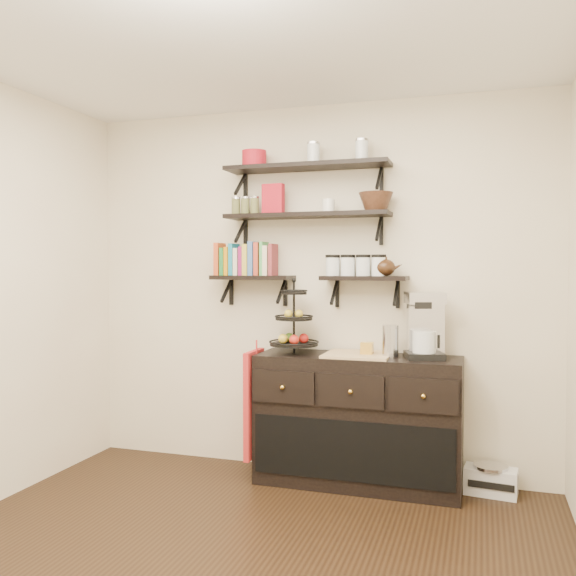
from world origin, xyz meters
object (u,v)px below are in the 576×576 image
at_px(fruit_stand, 294,328).
at_px(coffee_maker, 425,327).
at_px(radio, 491,480).
at_px(sideboard, 358,420).

xyz_separation_m(fruit_stand, coffee_maker, (0.91, 0.03, 0.04)).
distance_m(fruit_stand, radio, 1.66).
bearing_deg(coffee_maker, fruit_stand, 164.91).
relative_size(sideboard, radio, 3.98).
relative_size(sideboard, coffee_maker, 3.14).
distance_m(sideboard, fruit_stand, 0.77).
height_order(sideboard, fruit_stand, fruit_stand).
xyz_separation_m(sideboard, coffee_maker, (0.45, 0.03, 0.66)).
bearing_deg(sideboard, radio, 5.32).
bearing_deg(radio, coffee_maker, -166.59).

